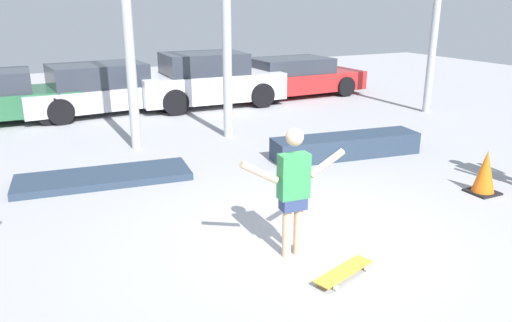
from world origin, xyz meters
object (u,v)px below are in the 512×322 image
at_px(skateboard, 344,272).
at_px(parked_car_white, 208,80).
at_px(skateboarder, 294,186).
at_px(manual_pad, 104,177).
at_px(parked_car_silver, 103,89).
at_px(parked_car_red, 294,77).
at_px(traffic_cone, 485,172).
at_px(grind_box, 346,146).

height_order(skateboard, parked_car_white, parked_car_white).
relative_size(skateboarder, manual_pad, 0.55).
height_order(skateboard, parked_car_silver, parked_car_silver).
bearing_deg(manual_pad, parked_car_red, 38.15).
bearing_deg(skateboarder, parked_car_red, 63.10).
xyz_separation_m(parked_car_red, traffic_cone, (-1.63, -8.62, -0.24)).
bearing_deg(manual_pad, parked_car_white, 52.97).
bearing_deg(manual_pad, parked_car_silver, 79.51).
bearing_deg(skateboard, parked_car_white, 59.63).
relative_size(skateboard, traffic_cone, 1.22).
height_order(skateboarder, parked_car_red, skateboarder).
height_order(grind_box, traffic_cone, traffic_cone).
distance_m(skateboarder, skateboard, 1.09).
height_order(grind_box, parked_car_silver, parked_car_silver).
bearing_deg(traffic_cone, parked_car_silver, 115.80).
height_order(grind_box, manual_pad, grind_box).
height_order(manual_pad, parked_car_white, parked_car_white).
relative_size(skateboard, parked_car_white, 0.21).
distance_m(parked_car_white, traffic_cone, 8.48).
xyz_separation_m(skateboard, parked_car_red, (5.08, 9.70, 0.52)).
bearing_deg(skateboard, grind_box, 35.79).
xyz_separation_m(parked_car_silver, parked_car_white, (2.86, -0.37, 0.09)).
xyz_separation_m(skateboarder, parked_car_white, (2.34, 8.76, -0.15)).
distance_m(skateboard, parked_car_silver, 9.86).
xyz_separation_m(grind_box, parked_car_white, (-0.59, 5.79, 0.51)).
distance_m(grind_box, parked_car_silver, 7.08).
bearing_deg(parked_car_silver, manual_pad, -105.43).
relative_size(skateboarder, skateboard, 1.83).
relative_size(skateboarder, parked_car_white, 0.38).
xyz_separation_m(skateboarder, parked_car_red, (5.34, 9.02, -0.28)).
height_order(manual_pad, traffic_cone, traffic_cone).
distance_m(parked_car_red, traffic_cone, 8.77).
xyz_separation_m(grind_box, parked_car_red, (2.40, 6.05, 0.38)).
bearing_deg(grind_box, traffic_cone, -73.40).
relative_size(skateboard, grind_box, 0.29).
xyz_separation_m(parked_car_white, traffic_cone, (1.36, -8.36, -0.38)).
bearing_deg(skateboard, parked_car_red, 44.46).
relative_size(skateboard, manual_pad, 0.30).
bearing_deg(parked_car_white, skateboarder, -102.53).
distance_m(skateboarder, grind_box, 4.23).
relative_size(skateboard, parked_car_silver, 0.19).
bearing_deg(grind_box, manual_pad, 171.67).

